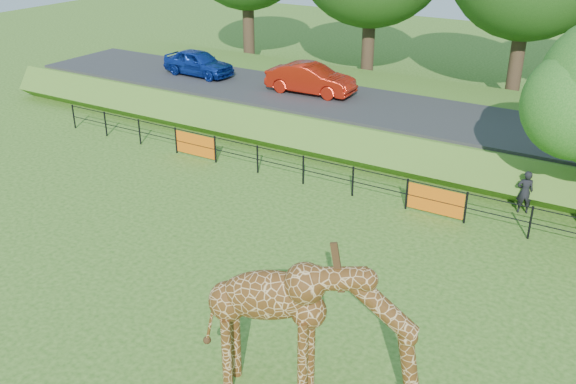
% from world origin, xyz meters
% --- Properties ---
extents(ground, '(90.00, 90.00, 0.00)m').
position_xyz_m(ground, '(0.00, 0.00, 0.00)').
color(ground, '#2E5E17').
rests_on(ground, ground).
extents(giraffe, '(4.76, 2.09, 3.36)m').
position_xyz_m(giraffe, '(3.73, -1.48, 1.68)').
color(giraffe, '#553111').
rests_on(giraffe, ground).
extents(perimeter_fence, '(28.07, 0.10, 1.10)m').
position_xyz_m(perimeter_fence, '(0.00, 8.00, 0.55)').
color(perimeter_fence, black).
rests_on(perimeter_fence, ground).
extents(embankment, '(40.00, 9.00, 1.30)m').
position_xyz_m(embankment, '(0.00, 15.50, 0.65)').
color(embankment, '#2E5E17').
rests_on(embankment, ground).
extents(road, '(40.00, 5.00, 0.12)m').
position_xyz_m(road, '(0.00, 14.00, 1.36)').
color(road, '#2E2E31').
rests_on(road, embankment).
extents(car_blue, '(3.82, 1.68, 1.28)m').
position_xyz_m(car_blue, '(-11.63, 14.14, 2.06)').
color(car_blue, '#1435A6').
rests_on(car_blue, road).
extents(car_red, '(4.15, 1.60, 1.35)m').
position_xyz_m(car_red, '(-5.23, 14.22, 2.09)').
color(car_red, red).
rests_on(car_red, road).
extents(visitor, '(0.64, 0.54, 1.49)m').
position_xyz_m(visitor, '(5.41, 9.77, 0.75)').
color(visitor, black).
rests_on(visitor, ground).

